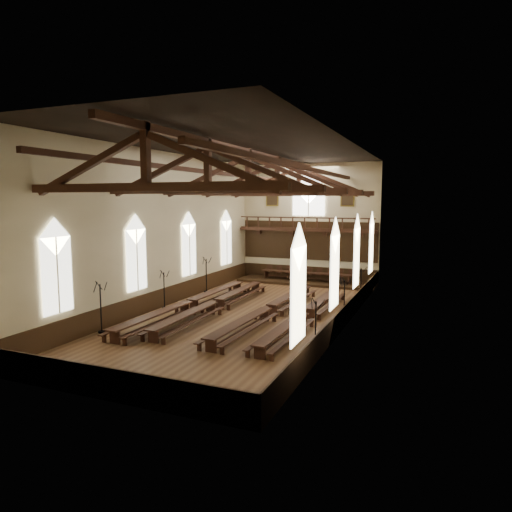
{
  "coord_description": "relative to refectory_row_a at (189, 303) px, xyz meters",
  "views": [
    {
      "loc": [
        10.78,
        -24.92,
        6.9
      ],
      "look_at": [
        -0.14,
        1.5,
        3.39
      ],
      "focal_mm": 32.0,
      "sensor_mm": 36.0,
      "label": 1
    }
  ],
  "objects": [
    {
      "name": "high_chairs",
      "position": [
        3.91,
        13.11,
        0.23
      ],
      "size": [
        7.69,
        0.49,
        1.06
      ],
      "color": "#371D11",
      "rests_on": "dais"
    },
    {
      "name": "candelabrum_right_far",
      "position": [
        9.15,
        8.03,
        0.15
      ],
      "size": [
        0.67,
        0.69,
        2.29
      ],
      "color": "black",
      "rests_on": "ground"
    },
    {
      "name": "candelabrum_right_near",
      "position": [
        9.15,
        -4.18,
        0.2
      ],
      "size": [
        0.66,
        0.76,
        2.47
      ],
      "color": "black",
      "rests_on": "ground"
    },
    {
      "name": "high_table",
      "position": [
        3.91,
        12.34,
        0.27
      ],
      "size": [
        7.82,
        1.07,
        0.73
      ],
      "color": "#371D11",
      "rests_on": "dais"
    },
    {
      "name": "minstrels_gallery",
      "position": [
        3.6,
        13.6,
        3.36
      ],
      "size": [
        11.8,
        1.24,
        3.7
      ],
      "color": "#371D11",
      "rests_on": "room_walls"
    },
    {
      "name": "refectory_row_d",
      "position": [
        7.36,
        0.42,
        -0.04
      ],
      "size": [
        1.55,
        13.87,
        0.69
      ],
      "color": "#371D11",
      "rests_on": "ground"
    },
    {
      "name": "wainscot_band",
      "position": [
        3.6,
        0.94,
        0.05
      ],
      "size": [
        12.0,
        26.0,
        1.2
      ],
      "color": "#331E0F",
      "rests_on": "ground"
    },
    {
      "name": "candelabrum_right_mid",
      "position": [
        9.15,
        2.26,
        0.18
      ],
      "size": [
        0.67,
        0.73,
        2.4
      ],
      "color": "black",
      "rests_on": "ground"
    },
    {
      "name": "refectory_row_c",
      "position": [
        5.07,
        0.54,
        -0.02
      ],
      "size": [
        1.72,
        14.2,
        0.72
      ],
      "color": "#371D11",
      "rests_on": "ground"
    },
    {
      "name": "room_walls",
      "position": [
        3.6,
        0.94,
        5.91
      ],
      "size": [
        26.0,
        26.0,
        26.0
      ],
      "color": "beige",
      "rests_on": "ground"
    },
    {
      "name": "candelabrum_left_near",
      "position": [
        -1.95,
        -5.63,
        0.28
      ],
      "size": [
        0.83,
        0.78,
        2.73
      ],
      "color": "black",
      "rests_on": "ground"
    },
    {
      "name": "roof_trusses",
      "position": [
        3.6,
        0.94,
        7.67
      ],
      "size": [
        11.7,
        25.7,
        2.8
      ],
      "color": "#371D11",
      "rests_on": "room_walls"
    },
    {
      "name": "ground",
      "position": [
        3.6,
        0.94,
        -0.55
      ],
      "size": [
        26.0,
        26.0,
        0.0
      ],
      "primitive_type": "plane",
      "color": "brown",
      "rests_on": "ground"
    },
    {
      "name": "side_windows",
      "position": [
        3.6,
        0.94,
        3.19
      ],
      "size": [
        11.85,
        19.8,
        4.5
      ],
      "color": "white",
      "rests_on": "room_walls"
    },
    {
      "name": "refectory_row_a",
      "position": [
        0.0,
        0.0,
        0.0
      ],
      "size": [
        1.6,
        14.43,
        0.75
      ],
      "color": "#371D11",
      "rests_on": "ground"
    },
    {
      "name": "candelabrum_left_mid",
      "position": [
        -1.95,
        0.18,
        0.21
      ],
      "size": [
        0.75,
        0.72,
        2.49
      ],
      "color": "black",
      "rests_on": "ground"
    },
    {
      "name": "portraits",
      "position": [
        3.6,
        13.83,
        6.55
      ],
      "size": [
        7.75,
        0.09,
        1.45
      ],
      "color": "brown",
      "rests_on": "room_walls"
    },
    {
      "name": "candelabrum_left_far",
      "position": [
        -1.95,
        5.77,
        0.27
      ],
      "size": [
        0.8,
        0.8,
        2.69
      ],
      "color": "black",
      "rests_on": "ground"
    },
    {
      "name": "refectory_row_b",
      "position": [
        1.45,
        0.7,
        -0.02
      ],
      "size": [
        1.56,
        14.14,
        0.72
      ],
      "color": "#371D11",
      "rests_on": "ground"
    },
    {
      "name": "dais",
      "position": [
        3.91,
        12.34,
        -0.45
      ],
      "size": [
        11.4,
        3.04,
        0.2
      ],
      "primitive_type": "cube",
      "color": "#331E0F",
      "rests_on": "ground"
    },
    {
      "name": "end_window",
      "position": [
        3.6,
        13.84,
        6.68
      ],
      "size": [
        2.8,
        0.12,
        3.8
      ],
      "color": "white",
      "rests_on": "room_walls"
    }
  ]
}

